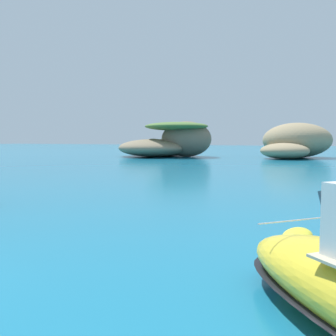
% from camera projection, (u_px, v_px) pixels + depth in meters
% --- Properties ---
extents(islet_large, '(23.45, 25.14, 7.60)m').
position_uv_depth(islet_large, '(168.00, 143.00, 80.30)').
color(islet_large, '#84755B').
rests_on(islet_large, ground).
extents(islet_small, '(15.81, 20.50, 7.16)m').
position_uv_depth(islet_small, '(296.00, 143.00, 75.15)').
color(islet_small, '#9E8966').
rests_on(islet_small, ground).
extents(dinghy_tender, '(1.22, 2.83, 0.58)m').
position_uv_depth(dinghy_tender, '(297.00, 236.00, 14.11)').
color(dinghy_tender, yellow).
rests_on(dinghy_tender, ground).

